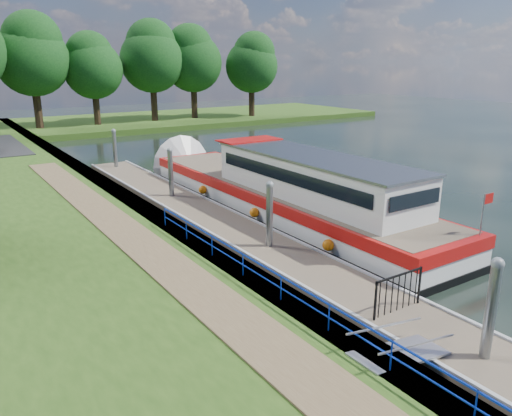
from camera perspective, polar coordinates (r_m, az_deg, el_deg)
ground at (r=14.03m, az=22.64°, el=-15.84°), size 160.00×160.00×0.00m
bank_edge at (r=23.59m, az=-12.75°, el=-0.80°), size 1.10×90.00×0.78m
far_bank at (r=62.72m, az=-12.58°, el=9.68°), size 60.00×18.00×0.60m
footpath at (r=16.66m, az=-10.04°, el=-6.43°), size 1.60×40.00×0.05m
blue_fence at (r=13.29m, az=5.46°, el=-9.93°), size 0.04×18.04×0.72m
pontoon at (r=22.90m, az=-4.95°, el=-1.50°), size 2.50×30.00×0.56m
mooring_piles at (r=22.59m, az=-5.01°, el=1.15°), size 0.30×27.30×3.55m
gangway at (r=12.64m, az=16.09°, el=-15.60°), size 2.58×1.00×0.92m
gate_panel at (r=14.62m, az=15.99°, el=-8.70°), size 1.85×0.05×1.15m
barge at (r=24.66m, az=2.11°, el=2.04°), size 4.36×21.15×4.78m
horizon_trees at (r=55.58m, az=-25.44°, el=15.64°), size 54.38×10.03×12.87m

